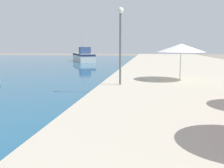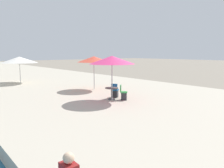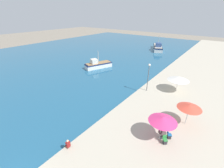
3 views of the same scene
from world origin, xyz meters
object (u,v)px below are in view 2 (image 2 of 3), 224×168
at_px(cafe_table, 112,91).
at_px(cafe_chair_right, 115,92).
at_px(cafe_umbrella_striped, 19,60).
at_px(cafe_umbrella_pink, 112,60).
at_px(cafe_umbrella_white, 94,59).
at_px(cafe_chair_left, 123,95).

xyz_separation_m(cafe_table, cafe_chair_right, (0.61, 0.39, -0.21)).
xyz_separation_m(cafe_umbrella_striped, cafe_table, (1.80, -11.36, -1.66)).
distance_m(cafe_umbrella_pink, cafe_table, 1.91).
bearing_deg(cafe_table, cafe_chair_right, 32.30).
bearing_deg(cafe_umbrella_striped, cafe_umbrella_white, -67.05).
bearing_deg(cafe_umbrella_striped, cafe_umbrella_pink, -81.74).
distance_m(cafe_umbrella_white, cafe_table, 4.43).
bearing_deg(cafe_chair_right, cafe_umbrella_pink, -84.64).
distance_m(cafe_umbrella_striped, cafe_table, 11.62).
distance_m(cafe_umbrella_pink, cafe_umbrella_striped, 11.67).
xyz_separation_m(cafe_table, cafe_chair_left, (0.51, -0.51, -0.21)).
relative_size(cafe_umbrella_pink, cafe_chair_right, 2.98).
relative_size(cafe_umbrella_white, cafe_chair_right, 2.83).
height_order(cafe_chair_left, cafe_chair_right, same).
height_order(cafe_umbrella_pink, cafe_table, cafe_umbrella_pink).
height_order(cafe_umbrella_striped, cafe_table, cafe_umbrella_striped).
relative_size(cafe_table, cafe_chair_left, 0.88).
distance_m(cafe_umbrella_striped, cafe_chair_left, 12.24).
bearing_deg(cafe_umbrella_pink, cafe_chair_left, -27.16).
bearing_deg(cafe_umbrella_white, cafe_umbrella_striped, 112.95).
bearing_deg(cafe_table, cafe_chair_left, -45.05).
height_order(cafe_umbrella_pink, cafe_chair_left, cafe_umbrella_pink).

